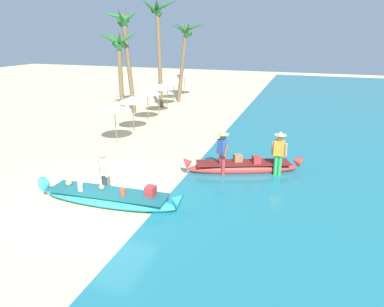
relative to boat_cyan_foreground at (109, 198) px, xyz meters
name	(u,v)px	position (x,y,z in m)	size (l,w,h in m)	color
ground_plane	(106,199)	(-0.32, 0.30, -0.26)	(80.00, 80.00, 0.00)	beige
boat_cyan_foreground	(109,198)	(0.00, 0.00, 0.00)	(4.72, 1.05, 0.76)	#33B2BC
boat_red_midground	(243,167)	(3.36, 3.73, 0.01)	(4.23, 2.11, 0.75)	red
person_vendor_hatted	(223,151)	(2.70, 3.21, 0.75)	(0.54, 0.50, 1.74)	#B2383D
person_tourist_customer	(103,171)	(-0.44, 0.49, 0.60)	(0.50, 0.54, 1.54)	#333842
person_vendor_assistant	(279,151)	(4.61, 3.78, 0.75)	(0.56, 0.44, 1.74)	green
parasol_row_0	(114,107)	(-2.98, 5.44, 1.49)	(1.60, 1.60, 1.91)	#8E6B47
parasol_row_1	(132,99)	(-3.17, 7.51, 1.49)	(1.60, 1.60, 1.91)	#8E6B47
parasol_row_2	(147,92)	(-3.49, 9.92, 1.49)	(1.60, 1.60, 1.91)	#8E6B47
parasol_row_3	(159,86)	(-3.68, 11.96, 1.49)	(1.60, 1.60, 1.91)	#8E6B47
parasol_row_4	(167,81)	(-4.13, 14.42, 1.49)	(1.60, 1.60, 1.91)	#8E6B47
parasol_row_5	(174,77)	(-4.55, 16.71, 1.49)	(1.60, 1.60, 1.91)	#8E6B47
parasol_row_6	(184,74)	(-4.47, 18.87, 1.49)	(1.60, 1.60, 1.91)	#8E6B47
palm_tree_tall_inland	(186,38)	(-3.33, 16.11, 4.38)	(2.82, 2.49, 5.81)	brown
palm_tree_leaning_seaward	(158,22)	(-4.41, 13.80, 5.37)	(2.60, 2.44, 7.10)	brown
palm_tree_mid_cluster	(124,32)	(-5.66, 11.54, 4.74)	(2.52, 2.69, 6.38)	brown
palm_tree_far_behind	(119,47)	(-5.87, 11.09, 3.88)	(2.68, 2.58, 5.18)	brown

